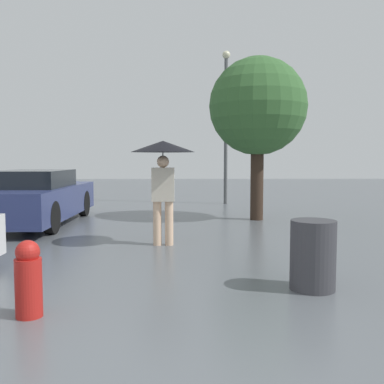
{
  "coord_description": "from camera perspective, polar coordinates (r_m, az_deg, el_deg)",
  "views": [
    {
      "loc": [
        0.27,
        -2.69,
        1.52
      ],
      "look_at": [
        0.4,
        4.77,
        0.94
      ],
      "focal_mm": 40.0,
      "sensor_mm": 36.0,
      "label": 1
    }
  ],
  "objects": [
    {
      "name": "pedestrian",
      "position": [
        7.47,
        -3.9,
        4.24
      ],
      "size": [
        1.12,
        1.12,
        1.84
      ],
      "color": "beige",
      "rests_on": "ground_plane"
    },
    {
      "name": "parked_car_farthest",
      "position": [
        10.61,
        -19.95,
        -0.75
      ],
      "size": [
        1.67,
        4.49,
        1.26
      ],
      "color": "navy",
      "rests_on": "ground_plane"
    },
    {
      "name": "tree",
      "position": [
        10.84,
        8.76,
        11.09
      ],
      "size": [
        2.4,
        2.4,
        4.02
      ],
      "color": "#38281E",
      "rests_on": "ground_plane"
    },
    {
      "name": "street_lamp",
      "position": [
        14.62,
        4.54,
        10.13
      ],
      "size": [
        0.27,
        0.27,
        5.11
      ],
      "color": "#515456",
      "rests_on": "ground_plane"
    },
    {
      "name": "trash_bin",
      "position": [
        5.21,
        15.82,
        -8.08
      ],
      "size": [
        0.52,
        0.52,
        0.81
      ],
      "color": "#38383D",
      "rests_on": "ground_plane"
    },
    {
      "name": "fire_hydrant",
      "position": [
        4.46,
        -20.98,
        -10.78
      ],
      "size": [
        0.25,
        0.25,
        0.75
      ],
      "color": "#B21E19",
      "rests_on": "ground_plane"
    }
  ]
}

